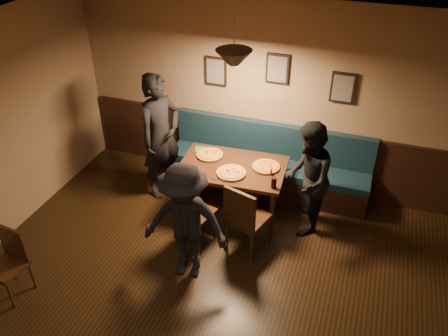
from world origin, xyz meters
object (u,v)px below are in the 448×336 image
at_px(dining_table, 232,189).
at_px(chair_near_right, 248,217).
at_px(soda_glass, 274,183).
at_px(tabasco_bottle, 271,171).
at_px(diner_front, 185,223).
at_px(cafe_chair_far, 6,266).
at_px(chair_near_left, 196,211).
at_px(diner_left, 161,137).
at_px(diner_right, 307,179).
at_px(booth_bench, 267,162).

bearing_deg(dining_table, chair_near_right, -60.47).
relative_size(soda_glass, tabasco_bottle, 1.28).
relative_size(diner_front, soda_glass, 10.27).
bearing_deg(cafe_chair_far, chair_near_right, -138.52).
distance_m(chair_near_left, tabasco_bottle, 1.11).
relative_size(diner_left, diner_right, 1.19).
xyz_separation_m(dining_table, diner_front, (-0.13, -1.31, 0.39)).
xyz_separation_m(diner_front, soda_glass, (0.77, 1.01, 0.07)).
bearing_deg(dining_table, chair_near_left, -112.27).
relative_size(chair_near_left, diner_right, 0.59).
xyz_separation_m(dining_table, diner_left, (-1.12, 0.12, 0.56)).
bearing_deg(diner_front, tabasco_bottle, 55.95).
distance_m(diner_left, diner_front, 1.75).
bearing_deg(booth_bench, diner_front, -103.03).
distance_m(chair_near_right, tabasco_bottle, 0.70).
bearing_deg(chair_near_right, cafe_chair_far, -127.94).
bearing_deg(booth_bench, diner_left, -159.60).
distance_m(booth_bench, diner_front, 2.04).
bearing_deg(diner_front, booth_bench, 70.98).
distance_m(booth_bench, tabasco_bottle, 0.80).
distance_m(chair_near_left, chair_near_right, 0.68).
distance_m(diner_left, tabasco_bottle, 1.68).
relative_size(diner_front, tabasco_bottle, 13.14).
relative_size(chair_near_left, soda_glass, 6.27).
height_order(diner_left, diner_right, diner_left).
bearing_deg(diner_left, chair_near_left, -112.08).
xyz_separation_m(soda_glass, cafe_chair_far, (-2.55, -1.98, -0.42)).
bearing_deg(chair_near_right, soda_glass, 74.77).
height_order(diner_left, cafe_chair_far, diner_left).
height_order(chair_near_left, tabasco_bottle, chair_near_left).
bearing_deg(diner_front, dining_table, 78.36).
bearing_deg(dining_table, diner_left, 170.08).
relative_size(booth_bench, chair_near_left, 3.19).
relative_size(diner_right, diner_front, 1.03).
bearing_deg(chair_near_left, tabasco_bottle, 56.24).
relative_size(chair_near_left, cafe_chair_far, 1.11).
xyz_separation_m(chair_near_right, diner_right, (0.59, 0.63, 0.29)).
bearing_deg(diner_left, diner_front, -122.80).
distance_m(soda_glass, tabasco_bottle, 0.28).
relative_size(chair_near_right, diner_left, 0.53).
xyz_separation_m(chair_near_left, soda_glass, (0.89, 0.44, 0.37)).
bearing_deg(diner_right, dining_table, -98.13).
bearing_deg(chair_near_right, tabasco_bottle, 95.79).
bearing_deg(booth_bench, dining_table, -116.28).
distance_m(chair_near_left, cafe_chair_far, 2.27).
bearing_deg(diner_front, diner_right, 42.30).
relative_size(chair_near_left, chair_near_right, 0.94).
height_order(dining_table, diner_right, diner_right).
distance_m(dining_table, diner_right, 1.10).
bearing_deg(dining_table, cafe_chair_far, -133.55).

